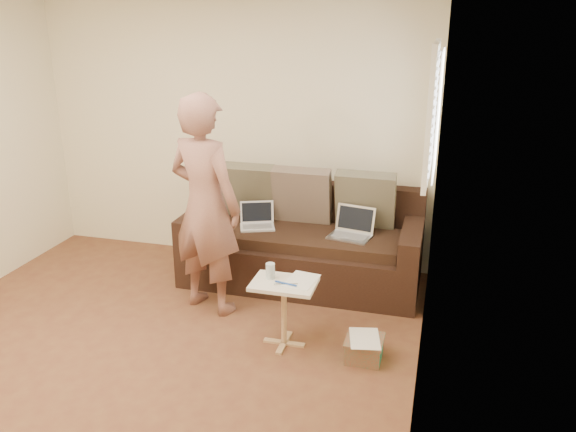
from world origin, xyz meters
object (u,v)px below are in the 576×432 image
Objects in this scene: sofa at (302,239)px; laptop_white at (257,228)px; drinking_glass at (270,271)px; laptop_silver at (350,238)px; side_table at (284,314)px; person at (205,205)px; striped_box at (364,348)px.

laptop_white is (-0.42, -0.07, 0.10)m from sofa.
laptop_silver is at bearing 66.86° from drinking_glass.
laptop_silver reaches higher than side_table.
laptop_silver is (0.46, -0.08, 0.10)m from sofa.
person is (-0.23, -0.66, 0.42)m from laptop_white.
striped_box is (0.31, -1.11, -0.43)m from laptop_silver.
striped_box is (1.42, -0.46, -0.85)m from person.
laptop_white is 0.17× the size of person.
laptop_white reaches higher than side_table.
person is (-1.11, -0.64, 0.42)m from laptop_silver.
striped_box is at bearing -56.93° from sofa.
sofa is 1.18× the size of person.
striped_box is at bearing -63.20° from laptop_silver.
laptop_silver is 1.32× the size of striped_box.
laptop_white is (-0.88, 0.01, 0.00)m from laptop_silver.
sofa reaches higher than drinking_glass.
person reaches higher than drinking_glass.
laptop_white is at bearing 136.77° from striped_box.
person is 0.85m from drinking_glass.
person is 3.52× the size of side_table.
laptop_white is 1.15× the size of striped_box.
sofa is at bearing 91.30° from drinking_glass.
side_table is (0.14, -1.15, -0.16)m from sofa.
person is 6.75× the size of striped_box.
laptop_white is 1.13m from drinking_glass.
laptop_white is 0.60× the size of side_table.
person is at bearing 150.63° from drinking_glass.
laptop_silver is 0.88m from laptop_white.
person reaches higher than side_table.
laptop_silver is at bearing 105.73° from striped_box.
drinking_glass reaches higher than laptop_silver.
side_table is at bearing -83.96° from laptop_white.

